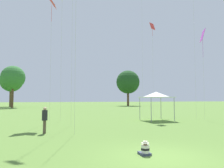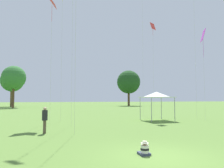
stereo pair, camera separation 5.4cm
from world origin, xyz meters
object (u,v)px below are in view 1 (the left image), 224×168
object	(u,v)px
kite_3	(203,37)
distant_tree_0	(11,81)
kite_6	(52,5)
distant_tree_3	(13,78)
canopy_tent	(156,95)
seated_toddler	(145,149)
distant_tree_1	(128,82)
person_standing_2	(45,118)
kite_7	(152,29)

from	to	relation	value
kite_3	distant_tree_0	xyz separation A→B (m)	(-24.90, 48.60, -1.38)
kite_6	distant_tree_3	distance (m)	38.20
canopy_tent	seated_toddler	bearing A→B (deg)	-120.61
kite_6	distant_tree_1	distance (m)	51.35
distant_tree_0	distant_tree_1	world-z (taller)	distant_tree_1
canopy_tent	kite_6	xyz separation A→B (m)	(-10.56, 0.90, 8.60)
person_standing_2	canopy_tent	xyz separation A→B (m)	(11.01, 5.49, 1.60)
canopy_tent	kite_6	bearing A→B (deg)	175.15
seated_toddler	kite_7	distance (m)	24.75
person_standing_2	distant_tree_0	distance (m)	53.91
person_standing_2	canopy_tent	distance (m)	12.41
seated_toddler	kite_3	world-z (taller)	kite_3
person_standing_2	kite_7	size ratio (longest dim) A/B	0.13
kite_3	distant_tree_3	size ratio (longest dim) A/B	0.92
kite_6	distant_tree_0	size ratio (longest dim) A/B	1.12
person_standing_2	distant_tree_1	distance (m)	57.44
kite_3	canopy_tent	bearing A→B (deg)	-32.63
kite_7	distant_tree_3	bearing A→B (deg)	140.24
kite_3	distant_tree_0	world-z (taller)	distant_tree_0
seated_toddler	kite_3	distance (m)	18.43
distant_tree_0	kite_6	bearing A→B (deg)	-78.47
person_standing_2	distant_tree_3	size ratio (longest dim) A/B	0.16
seated_toddler	distant_tree_1	xyz separation A→B (m)	(22.02, 57.69, 7.40)
canopy_tent	distant_tree_3	world-z (taller)	distant_tree_3
kite_3	seated_toddler	bearing A→B (deg)	24.57
distant_tree_1	distant_tree_3	distance (m)	34.04
seated_toddler	canopy_tent	bearing A→B (deg)	61.24
kite_7	kite_3	bearing A→B (deg)	-63.46
seated_toddler	person_standing_2	distance (m)	7.79
kite_3	distant_tree_0	distance (m)	54.63
kite_7	seated_toddler	bearing A→B (deg)	-103.49
seated_toddler	canopy_tent	xyz separation A→B (m)	(7.26, 12.27, 2.38)
canopy_tent	kite_3	xyz separation A→B (m)	(4.87, -1.32, 6.15)
canopy_tent	kite_7	world-z (taller)	kite_7
canopy_tent	kite_3	bearing A→B (deg)	-15.13
canopy_tent	kite_7	bearing A→B (deg)	64.32
person_standing_2	distant_tree_1	size ratio (longest dim) A/B	0.15
person_standing_2	canopy_tent	world-z (taller)	canopy_tent
kite_3	distant_tree_1	size ratio (longest dim) A/B	0.84
seated_toddler	person_standing_2	bearing A→B (deg)	120.83
kite_7	distant_tree_3	world-z (taller)	kite_7
distant_tree_3	person_standing_2	bearing A→B (deg)	-80.27
distant_tree_1	kite_3	bearing A→B (deg)	-101.94
seated_toddler	kite_6	size ratio (longest dim) A/B	0.05
kite_7	distant_tree_1	world-z (taller)	kite_7
kite_6	distant_tree_3	xyz separation A→B (m)	(-7.92, 37.18, -3.78)
canopy_tent	distant_tree_0	distance (m)	51.57
seated_toddler	kite_7	bearing A→B (deg)	62.95
canopy_tent	distant_tree_1	bearing A→B (deg)	72.00
canopy_tent	distant_tree_1	world-z (taller)	distant_tree_1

